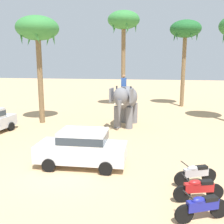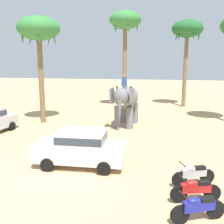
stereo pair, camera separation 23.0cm
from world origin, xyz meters
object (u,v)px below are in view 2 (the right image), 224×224
object	(u,v)px
motorcycle_second_in_row	(196,189)
motorcycle_mid_row	(193,174)
elephant_with_mahout	(126,100)
palm_tree_behind_elephant	(125,24)
palm_tree_near_hut	(39,31)
palm_tree_far_back	(187,32)
car_sedan_foreground	(81,147)
motorcycle_nearest_camera	(198,207)

from	to	relation	value
motorcycle_second_in_row	motorcycle_mid_row	xyz separation A→B (m)	(0.08, 1.27, 0.00)
elephant_with_mahout	palm_tree_behind_elephant	distance (m)	10.28
palm_tree_near_hut	palm_tree_far_back	xyz separation A→B (m)	(11.71, 9.74, 0.81)
car_sedan_foreground	motorcycle_second_in_row	bearing A→B (deg)	-25.78
car_sedan_foreground	palm_tree_behind_elephant	xyz separation A→B (m)	(-0.11, 15.72, 7.59)
palm_tree_far_back	palm_tree_behind_elephant	bearing A→B (deg)	-162.97
palm_tree_near_hut	palm_tree_behind_elephant	bearing A→B (deg)	54.95
motorcycle_nearest_camera	palm_tree_near_hut	size ratio (longest dim) A/B	0.21
palm_tree_behind_elephant	palm_tree_far_back	world-z (taller)	palm_tree_behind_elephant
car_sedan_foreground	motorcycle_nearest_camera	xyz separation A→B (m)	(4.76, -3.47, -0.46)
palm_tree_behind_elephant	palm_tree_near_hut	size ratio (longest dim) A/B	1.20
motorcycle_nearest_camera	motorcycle_second_in_row	bearing A→B (deg)	86.48
palm_tree_near_hut	palm_tree_far_back	bearing A→B (deg)	39.76
palm_tree_near_hut	elephant_with_mahout	bearing A→B (deg)	-0.12
car_sedan_foreground	motorcycle_second_in_row	xyz separation A→B (m)	(4.83, -2.33, -0.46)
motorcycle_second_in_row	palm_tree_near_hut	xyz separation A→B (m)	(-10.43, 10.21, 6.55)
motorcycle_mid_row	palm_tree_behind_elephant	xyz separation A→B (m)	(-5.01, 16.78, 8.05)
palm_tree_far_back	car_sedan_foreground	bearing A→B (deg)	-109.11
elephant_with_mahout	motorcycle_mid_row	distance (m)	9.84
palm_tree_behind_elephant	car_sedan_foreground	bearing A→B (deg)	-89.62
elephant_with_mahout	motorcycle_nearest_camera	bearing A→B (deg)	-71.99
motorcycle_second_in_row	palm_tree_behind_elephant	xyz separation A→B (m)	(-4.93, 18.05, 8.05)
palm_tree_near_hut	palm_tree_far_back	distance (m)	15.25
car_sedan_foreground	palm_tree_behind_elephant	size ratio (longest dim) A/B	0.42
palm_tree_near_hut	motorcycle_mid_row	bearing A→B (deg)	-40.40
car_sedan_foreground	motorcycle_second_in_row	size ratio (longest dim) A/B	2.36
car_sedan_foreground	motorcycle_nearest_camera	world-z (taller)	car_sedan_foreground
motorcycle_second_in_row	palm_tree_far_back	xyz separation A→B (m)	(1.28, 19.95, 7.36)
motorcycle_mid_row	palm_tree_near_hut	size ratio (longest dim) A/B	0.21
palm_tree_behind_elephant	motorcycle_second_in_row	bearing A→B (deg)	-74.71
car_sedan_foreground	palm_tree_behind_elephant	bearing A→B (deg)	90.38
palm_tree_behind_elephant	palm_tree_near_hut	distance (m)	9.69
motorcycle_mid_row	palm_tree_near_hut	bearing A→B (deg)	139.60
motorcycle_nearest_camera	motorcycle_mid_row	xyz separation A→B (m)	(0.15, 2.40, 0.00)
motorcycle_nearest_camera	motorcycle_mid_row	size ratio (longest dim) A/B	1.00
motorcycle_mid_row	palm_tree_far_back	bearing A→B (deg)	86.33
elephant_with_mahout	palm_tree_behind_elephant	world-z (taller)	palm_tree_behind_elephant
car_sedan_foreground	palm_tree_behind_elephant	distance (m)	17.45
car_sedan_foreground	palm_tree_near_hut	distance (m)	11.42
elephant_with_mahout	palm_tree_far_back	xyz separation A→B (m)	(5.03, 9.75, 5.84)
palm_tree_far_back	motorcycle_second_in_row	bearing A→B (deg)	-93.66
motorcycle_nearest_camera	palm_tree_far_back	distance (m)	22.38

